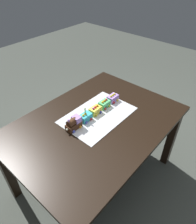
{
  "coord_description": "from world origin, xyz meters",
  "views": [
    {
      "loc": [
        -0.92,
        -0.84,
        1.83
      ],
      "look_at": [
        0.08,
        0.04,
        0.77
      ],
      "focal_mm": 32.98,
      "sensor_mm": 36.0,
      "label": 1
    }
  ],
  "objects_px": {
    "dining_table": "(95,131)",
    "cake_car_caboose_mint_green": "(104,104)",
    "cake_car_flatbed_turquoise": "(86,117)",
    "cake_car_hopper_lavender": "(113,98)",
    "birthday_candle": "(85,110)",
    "cake_locomotive": "(74,123)",
    "cake_car_gondola_lemon": "(95,110)"
  },
  "relations": [
    {
      "from": "cake_locomotive",
      "to": "cake_car_hopper_lavender",
      "type": "distance_m",
      "value": 0.48
    },
    {
      "from": "cake_locomotive",
      "to": "birthday_candle",
      "type": "distance_m",
      "value": 0.14
    },
    {
      "from": "cake_car_flatbed_turquoise",
      "to": "birthday_candle",
      "type": "bearing_deg",
      "value": -180.0
    },
    {
      "from": "cake_car_gondola_lemon",
      "to": "birthday_candle",
      "type": "distance_m",
      "value": 0.14
    },
    {
      "from": "cake_car_gondola_lemon",
      "to": "cake_locomotive",
      "type": "bearing_deg",
      "value": -180.0
    },
    {
      "from": "cake_car_caboose_mint_green",
      "to": "birthday_candle",
      "type": "xyz_separation_m",
      "value": [
        -0.24,
        -0.0,
        0.07
      ]
    },
    {
      "from": "cake_car_flatbed_turquoise",
      "to": "cake_car_caboose_mint_green",
      "type": "bearing_deg",
      "value": 0.0
    },
    {
      "from": "cake_car_caboose_mint_green",
      "to": "cake_car_hopper_lavender",
      "type": "relative_size",
      "value": 1.0
    },
    {
      "from": "dining_table",
      "to": "cake_car_gondola_lemon",
      "type": "bearing_deg",
      "value": 40.85
    },
    {
      "from": "dining_table",
      "to": "cake_car_flatbed_turquoise",
      "type": "bearing_deg",
      "value": 118.26
    },
    {
      "from": "cake_locomotive",
      "to": "cake_car_hopper_lavender",
      "type": "relative_size",
      "value": 1.4
    },
    {
      "from": "cake_locomotive",
      "to": "cake_car_caboose_mint_green",
      "type": "xyz_separation_m",
      "value": [
        0.36,
        0.0,
        -0.02
      ]
    },
    {
      "from": "cake_car_caboose_mint_green",
      "to": "birthday_candle",
      "type": "distance_m",
      "value": 0.25
    },
    {
      "from": "cake_car_hopper_lavender",
      "to": "cake_car_caboose_mint_green",
      "type": "bearing_deg",
      "value": 180.0
    },
    {
      "from": "cake_locomotive",
      "to": "cake_car_flatbed_turquoise",
      "type": "bearing_deg",
      "value": 0.0
    },
    {
      "from": "cake_locomotive",
      "to": "cake_car_flatbed_turquoise",
      "type": "relative_size",
      "value": 1.4
    },
    {
      "from": "dining_table",
      "to": "cake_car_hopper_lavender",
      "type": "distance_m",
      "value": 0.35
    },
    {
      "from": "cake_car_caboose_mint_green",
      "to": "dining_table",
      "type": "bearing_deg",
      "value": -160.62
    },
    {
      "from": "cake_car_flatbed_turquoise",
      "to": "birthday_candle",
      "type": "relative_size",
      "value": 1.72
    },
    {
      "from": "dining_table",
      "to": "cake_locomotive",
      "type": "bearing_deg",
      "value": 157.15
    },
    {
      "from": "birthday_candle",
      "to": "cake_car_caboose_mint_green",
      "type": "bearing_deg",
      "value": 0.0
    },
    {
      "from": "cake_car_hopper_lavender",
      "to": "birthday_candle",
      "type": "bearing_deg",
      "value": -180.0
    },
    {
      "from": "dining_table",
      "to": "birthday_candle",
      "type": "xyz_separation_m",
      "value": [
        -0.04,
        0.07,
        0.21
      ]
    },
    {
      "from": "cake_locomotive",
      "to": "cake_car_caboose_mint_green",
      "type": "bearing_deg",
      "value": 0.0
    },
    {
      "from": "cake_locomotive",
      "to": "cake_car_gondola_lemon",
      "type": "bearing_deg",
      "value": 0.0
    },
    {
      "from": "cake_car_caboose_mint_green",
      "to": "cake_car_hopper_lavender",
      "type": "distance_m",
      "value": 0.12
    },
    {
      "from": "dining_table",
      "to": "cake_car_caboose_mint_green",
      "type": "relative_size",
      "value": 14.0
    },
    {
      "from": "cake_locomotive",
      "to": "cake_car_caboose_mint_green",
      "type": "height_order",
      "value": "cake_locomotive"
    },
    {
      "from": "cake_car_caboose_mint_green",
      "to": "cake_car_hopper_lavender",
      "type": "bearing_deg",
      "value": 0.0
    },
    {
      "from": "dining_table",
      "to": "cake_locomotive",
      "type": "distance_m",
      "value": 0.24
    },
    {
      "from": "cake_car_flatbed_turquoise",
      "to": "cake_car_hopper_lavender",
      "type": "distance_m",
      "value": 0.35
    },
    {
      "from": "cake_locomotive",
      "to": "cake_car_caboose_mint_green",
      "type": "relative_size",
      "value": 1.4
    }
  ]
}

